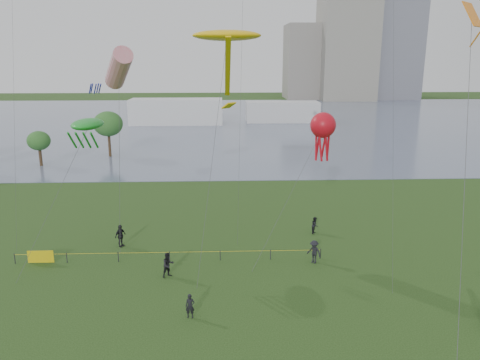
{
  "coord_description": "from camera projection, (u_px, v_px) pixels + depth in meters",
  "views": [
    {
      "loc": [
        -1.13,
        -18.87,
        15.57
      ],
      "look_at": [
        0.0,
        10.0,
        8.0
      ],
      "focal_mm": 35.0,
      "sensor_mm": 36.0,
      "label": 1
    }
  ],
  "objects": [
    {
      "name": "kite_delta",
      "position": [
        472.0,
        32.0,
        24.41
      ],
      "size": [
        5.24,
        11.94,
        18.45
      ],
      "rotation": [
        0.0,
        0.0,
        -0.05
      ],
      "color": "#3F3F42"
    },
    {
      "name": "spectator_f",
      "position": [
        190.0,
        306.0,
        28.73
      ],
      "size": [
        0.58,
        0.39,
        1.56
      ],
      "primitive_type": "imported",
      "rotation": [
        0.0,
        0.0,
        -0.02
      ],
      "color": "black",
      "rests_on": "ground_plane"
    },
    {
      "name": "fence",
      "position": [
        91.0,
        256.0,
        36.57
      ],
      "size": [
        24.07,
        0.07,
        1.05
      ],
      "color": "black",
      "rests_on": "ground_plane"
    },
    {
      "name": "lake",
      "position": [
        226.0,
        121.0,
        118.88
      ],
      "size": [
        400.0,
        120.0,
        0.08
      ],
      "primitive_type": "cube",
      "color": "slate",
      "rests_on": "ground_plane"
    },
    {
      "name": "kite_octopus",
      "position": [
        323.0,
        126.0,
        37.92
      ],
      "size": [
        7.13,
        6.43,
        11.32
      ],
      "rotation": [
        0.0,
        0.0,
        0.42
      ],
      "color": "#3F3F42"
    },
    {
      "name": "pavilion_right",
      "position": [
        282.0,
        112.0,
        116.85
      ],
      "size": [
        18.0,
        7.0,
        5.0
      ],
      "primitive_type": "cube",
      "color": "silver",
      "rests_on": "ground_plane"
    },
    {
      "name": "kite_creature",
      "position": [
        88.0,
        125.0,
        36.44
      ],
      "size": [
        5.51,
        7.96,
        10.97
      ],
      "rotation": [
        0.0,
        0.0,
        0.18
      ],
      "color": "#3F3F42"
    },
    {
      "name": "building_mid",
      "position": [
        346.0,
        48.0,
        175.75
      ],
      "size": [
        20.0,
        20.0,
        38.0
      ],
      "primitive_type": "cube",
      "color": "gray",
      "rests_on": "ground_plane"
    },
    {
      "name": "spectator_c",
      "position": [
        120.0,
        236.0,
        39.58
      ],
      "size": [
        1.02,
        1.21,
        1.94
      ],
      "primitive_type": "imported",
      "rotation": [
        0.0,
        0.0,
        0.99
      ],
      "color": "black",
      "rests_on": "ground_plane"
    },
    {
      "name": "spectator_b",
      "position": [
        314.0,
        252.0,
        36.41
      ],
      "size": [
        1.35,
        1.32,
        1.86
      ],
      "primitive_type": "imported",
      "rotation": [
        0.0,
        0.0,
        -0.74
      ],
      "color": "black",
      "rests_on": "ground_plane"
    },
    {
      "name": "kite_windsock",
      "position": [
        119.0,
        69.0,
        39.48
      ],
      "size": [
        4.17,
        7.62,
        16.55
      ],
      "rotation": [
        0.0,
        0.0,
        0.16
      ],
      "color": "#3F3F42"
    },
    {
      "name": "spectator_a",
      "position": [
        168.0,
        265.0,
        34.1
      ],
      "size": [
        1.15,
        1.1,
        1.87
      ],
      "primitive_type": "imported",
      "rotation": [
        0.0,
        0.0,
        0.61
      ],
      "color": "black",
      "rests_on": "ground_plane"
    },
    {
      "name": "kite_stingray",
      "position": [
        227.0,
        36.0,
        35.39
      ],
      "size": [
        5.26,
        10.12,
        17.63
      ],
      "rotation": [
        0.0,
        0.0,
        -0.12
      ],
      "color": "#3F3F42"
    },
    {
      "name": "building_low",
      "position": [
        306.0,
        62.0,
        182.28
      ],
      "size": [
        16.0,
        18.0,
        28.0
      ],
      "primitive_type": "cube",
      "color": "slate",
      "rests_on": "ground_plane"
    },
    {
      "name": "spectator_g",
      "position": [
        315.0,
        225.0,
        42.62
      ],
      "size": [
        0.85,
        0.93,
        1.56
      ],
      "primitive_type": "imported",
      "rotation": [
        0.0,
        0.0,
        1.15
      ],
      "color": "black",
      "rests_on": "ground_plane"
    },
    {
      "name": "pavilion_left",
      "position": [
        177.0,
        111.0,
        112.84
      ],
      "size": [
        22.0,
        8.0,
        6.0
      ],
      "primitive_type": "cube",
      "color": "silver",
      "rests_on": "ground_plane"
    }
  ]
}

